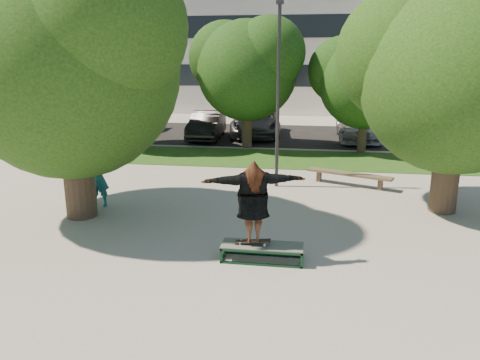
% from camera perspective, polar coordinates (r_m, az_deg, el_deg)
% --- Properties ---
extents(ground, '(120.00, 120.00, 0.00)m').
position_cam_1_polar(ground, '(11.80, -2.33, -7.01)').
color(ground, gray).
rests_on(ground, ground).
extents(grass_strip, '(30.00, 4.00, 0.02)m').
position_cam_1_polar(grass_strip, '(20.75, 5.39, 2.59)').
color(grass_strip, '#194313').
rests_on(grass_strip, ground).
extents(asphalt_strip, '(40.00, 8.00, 0.01)m').
position_cam_1_polar(asphalt_strip, '(27.19, 4.11, 5.53)').
color(asphalt_strip, black).
rests_on(asphalt_strip, ground).
extents(tree_left, '(6.96, 5.95, 7.12)m').
position_cam_1_polar(tree_left, '(13.47, -20.41, 14.09)').
color(tree_left, '#38281E').
rests_on(tree_left, ground).
extents(tree_right, '(6.24, 5.33, 6.51)m').
position_cam_1_polar(tree_right, '(14.35, 24.62, 12.36)').
color(tree_right, '#38281E').
rests_on(tree_right, ground).
extents(bg_tree_left, '(5.28, 4.51, 5.77)m').
position_cam_1_polar(bg_tree_left, '(23.50, -13.38, 12.86)').
color(bg_tree_left, '#38281E').
rests_on(bg_tree_left, ground).
extents(bg_tree_mid, '(5.76, 4.92, 6.24)m').
position_cam_1_polar(bg_tree_mid, '(23.05, 0.72, 13.92)').
color(bg_tree_mid, '#38281E').
rests_on(bg_tree_mid, ground).
extents(bg_tree_right, '(5.04, 4.31, 5.43)m').
position_cam_1_polar(bg_tree_right, '(22.45, 14.91, 12.07)').
color(bg_tree_right, '#38281E').
rests_on(bg_tree_right, ground).
extents(lamppost, '(0.25, 0.15, 6.11)m').
position_cam_1_polar(lamppost, '(15.84, 4.66, 10.31)').
color(lamppost, '#2D2D30').
rests_on(lamppost, ground).
extents(office_building, '(30.00, 14.12, 16.00)m').
position_cam_1_polar(office_building, '(43.07, 3.35, 19.63)').
color(office_building, beige).
rests_on(office_building, ground).
extents(grind_box, '(1.80, 0.60, 0.38)m').
position_cam_1_polar(grind_box, '(10.47, 2.72, -8.82)').
color(grind_box, '#11341F').
rests_on(grind_box, ground).
extents(skater_rig, '(2.31, 1.16, 1.89)m').
position_cam_1_polar(skater_rig, '(10.08, 1.60, -2.66)').
color(skater_rig, white).
rests_on(skater_rig, grind_box).
extents(bystander, '(0.67, 0.46, 1.76)m').
position_cam_1_polar(bystander, '(14.57, -16.86, 0.25)').
color(bystander, '#1C656A').
rests_on(bystander, ground).
extents(bench, '(2.93, 1.52, 0.46)m').
position_cam_1_polar(bench, '(16.74, 13.14, 0.61)').
color(bench, brown).
rests_on(bench, ground).
extents(car_silver_a, '(2.51, 4.75, 1.54)m').
position_cam_1_polar(car_silver_a, '(28.40, -12.85, 7.15)').
color(car_silver_a, '#B0B1B5').
rests_on(car_silver_a, asphalt_strip).
extents(car_dark, '(1.82, 4.61, 1.49)m').
position_cam_1_polar(car_dark, '(25.77, -4.08, 6.68)').
color(car_dark, black).
rests_on(car_dark, asphalt_strip).
extents(car_grey, '(3.24, 6.04, 1.61)m').
position_cam_1_polar(car_grey, '(26.71, 1.94, 7.13)').
color(car_grey, '#55565A').
rests_on(car_grey, asphalt_strip).
extents(car_silver_b, '(2.23, 5.39, 1.56)m').
position_cam_1_polar(car_silver_b, '(26.28, 14.23, 6.50)').
color(car_silver_b, '#A1A1A5').
rests_on(car_silver_b, asphalt_strip).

